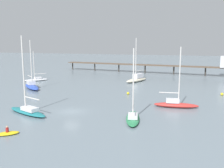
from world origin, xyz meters
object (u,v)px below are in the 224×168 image
Objects in this scene: sailboat_red at (176,104)px; sailboat_cream at (137,79)px; pier at (187,64)px; mooring_buoy_mid at (222,94)px; sailboat_teal at (28,110)px; sailboat_blue at (32,85)px; dinghy_yellow at (7,133)px; mooring_buoy_inner at (128,93)px; sailboat_white at (36,79)px; sailboat_green at (133,116)px.

sailboat_red is 0.84× the size of sailboat_cream.
pier reaches higher than mooring_buoy_mid.
pier is at bearing 70.76° from sailboat_teal.
sailboat_cream is at bearing 42.51° from sailboat_blue.
pier is 70.18m from dinghy_yellow.
mooring_buoy_inner is at bearing -162.87° from mooring_buoy_mid.
sailboat_white is at bearing 162.35° from mooring_buoy_inner.
sailboat_teal is at bearing -139.46° from mooring_buoy_mid.
sailboat_blue is 34.16m from sailboat_green.
sailboat_white is (-37.05, 27.32, -0.06)m from sailboat_green.
dinghy_yellow is (17.07, -27.03, -0.60)m from sailboat_blue.
sailboat_green is at bearing -120.21° from mooring_buoy_mid.
mooring_buoy_mid is at bearing 17.13° from mooring_buoy_inner.
sailboat_red is 27.37m from dinghy_yellow.
sailboat_cream is 47.12m from dinghy_yellow.
pier is 6.34× the size of sailboat_green.
sailboat_white is (-20.47, 29.81, -0.16)m from sailboat_teal.
sailboat_teal reaches higher than pier.
sailboat_cream is 21.44× the size of mooring_buoy_mid.
pier reaches higher than mooring_buoy_inner.
sailboat_red is 10.90m from sailboat_green.
sailboat_blue reaches higher than sailboat_green.
mooring_buoy_mid is at bearing 59.79° from sailboat_green.
sailboat_teal is at bearing -150.94° from sailboat_red.
sailboat_blue is at bearing 125.88° from sailboat_teal.
sailboat_teal is at bearing -109.24° from pier.
sailboat_green is at bearing -28.27° from sailboat_blue.
sailboat_cream is 29.38m from sailboat_blue.
sailboat_teal is at bearing -171.47° from sailboat_green.
sailboat_teal reaches higher than sailboat_red.
mooring_buoy_mid is at bearing 40.54° from sailboat_teal.
sailboat_red is 3.72× the size of dinghy_yellow.
sailboat_white is at bearing 122.01° from sailboat_blue.
sailboat_teal is 1.40× the size of sailboat_white.
sailboat_blue is at bearing 122.28° from dinghy_yellow.
sailboat_cream is at bearing 84.41° from dinghy_yellow.
mooring_buoy_inner is (10.86, 19.84, -0.41)m from sailboat_teal.
sailboat_cream reaches higher than sailboat_green.
sailboat_red is 1.20× the size of sailboat_white.
sailboat_green is (-4.20, -57.08, -3.44)m from pier.
sailboat_cream is 1.20× the size of sailboat_green.
mooring_buoy_inner is (-10.88, 7.75, -0.42)m from sailboat_red.
dinghy_yellow is (-18.18, -20.45, -0.49)m from sailboat_red.
pier is 6.28× the size of sailboat_red.
sailboat_white is (-42.21, 17.72, -0.16)m from sailboat_red.
mooring_buoy_inner is (31.33, -9.97, -0.25)m from sailboat_white.
sailboat_blue is 1.35× the size of sailboat_white.
sailboat_red is 0.86× the size of sailboat_teal.
sailboat_cream is (-12.63, -21.04, -3.13)m from pier.
sailboat_red is at bearing 29.06° from sailboat_teal.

